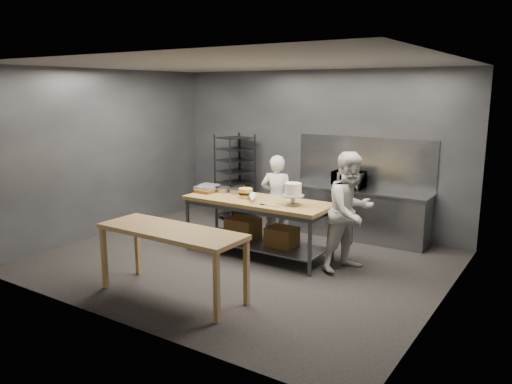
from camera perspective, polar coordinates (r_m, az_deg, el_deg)
ground at (r=7.89m, az=-1.71°, el=-7.87°), size 6.00×6.00×0.00m
back_wall at (r=9.66m, az=6.80°, el=4.81°), size 6.00×0.04×3.00m
work_table at (r=8.02m, az=0.26°, el=-3.27°), size 2.40×0.90×0.92m
near_counter at (r=6.45m, az=-9.65°, el=-4.93°), size 2.00×0.70×0.90m
back_counter at (r=9.16m, az=11.35°, el=-2.39°), size 2.60×0.60×0.90m
splashback_panel at (r=9.26m, az=12.27°, el=3.39°), size 2.60×0.02×0.90m
speed_rack at (r=10.24m, az=-2.44°, el=1.62°), size 0.78×0.81×1.75m
chef_behind at (r=8.62m, az=2.40°, el=-0.85°), size 0.65×0.52×1.55m
chef_right at (r=7.41m, az=10.74°, el=-2.24°), size 0.94×1.05×1.77m
microwave at (r=9.09m, az=10.53°, el=1.40°), size 0.54×0.37×0.30m
frosted_cake_stand at (r=7.51m, az=4.26°, el=0.11°), size 0.34×0.34×0.34m
layer_cake at (r=8.01m, az=-1.19°, el=-0.14°), size 0.22×0.22×0.16m
cake_pans at (r=8.51m, az=-3.77°, el=0.25°), size 0.80×0.41×0.07m
piping_bag at (r=7.72m, az=-0.42°, el=-0.73°), size 0.30×0.39×0.12m
offset_spatula at (r=7.51m, az=1.27°, el=-1.53°), size 0.37×0.02×0.02m
pastry_clamshells at (r=8.56m, az=-5.64°, el=0.41°), size 0.37×0.42×0.11m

